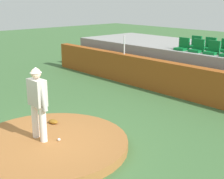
% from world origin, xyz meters
% --- Properties ---
extents(ground_plane, '(60.00, 60.00, 0.00)m').
position_xyz_m(ground_plane, '(0.00, 0.00, 0.00)').
color(ground_plane, '#3E6737').
extents(pitchers_mound, '(3.91, 3.91, 0.22)m').
position_xyz_m(pitchers_mound, '(0.00, 0.00, 0.11)').
color(pitchers_mound, '#996030').
rests_on(pitchers_mound, ground_plane).
extents(pitcher, '(0.82, 0.29, 1.82)m').
position_xyz_m(pitcher, '(-0.21, -0.12, 1.28)').
color(pitcher, silver).
rests_on(pitcher, pitchers_mound).
extents(baseball, '(0.07, 0.07, 0.07)m').
position_xyz_m(baseball, '(0.20, 0.16, 0.26)').
color(baseball, white).
rests_on(baseball, pitchers_mound).
extents(fielding_glove, '(0.33, 0.25, 0.11)m').
position_xyz_m(fielding_glove, '(-0.87, 0.67, 0.28)').
color(fielding_glove, '#885817').
rests_on(fielding_glove, pitchers_mound).
extents(brick_barrier, '(16.33, 0.40, 1.25)m').
position_xyz_m(brick_barrier, '(0.00, 5.99, 0.62)').
color(brick_barrier, '#964B1A').
rests_on(brick_barrier, ground_plane).
extents(fence_post_left, '(0.06, 0.06, 0.81)m').
position_xyz_m(fence_post_left, '(-3.51, 5.99, 1.65)').
color(fence_post_left, silver).
rests_on(fence_post_left, brick_barrier).
extents(stadium_chair_0, '(0.48, 0.44, 0.50)m').
position_xyz_m(stadium_chair_0, '(-1.37, 7.24, 1.70)').
color(stadium_chair_0, '#0C662A').
rests_on(stadium_chair_0, bleacher_platform).
extents(stadium_chair_1, '(0.48, 0.44, 0.50)m').
position_xyz_m(stadium_chair_1, '(-0.70, 7.28, 1.70)').
color(stadium_chair_1, '#0C662A').
rests_on(stadium_chair_1, bleacher_platform).
extents(stadium_chair_2, '(0.48, 0.44, 0.50)m').
position_xyz_m(stadium_chair_2, '(-0.02, 7.27, 1.70)').
color(stadium_chair_2, '#0C662A').
rests_on(stadium_chair_2, bleacher_platform).
extents(stadium_chair_5, '(0.48, 0.44, 0.50)m').
position_xyz_m(stadium_chair_5, '(-1.41, 8.19, 1.70)').
color(stadium_chair_5, '#0C662A').
rests_on(stadium_chair_5, bleacher_platform).
extents(stadium_chair_6, '(0.48, 0.44, 0.50)m').
position_xyz_m(stadium_chair_6, '(-0.69, 8.14, 1.70)').
color(stadium_chair_6, '#0C662A').
rests_on(stadium_chair_6, bleacher_platform).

